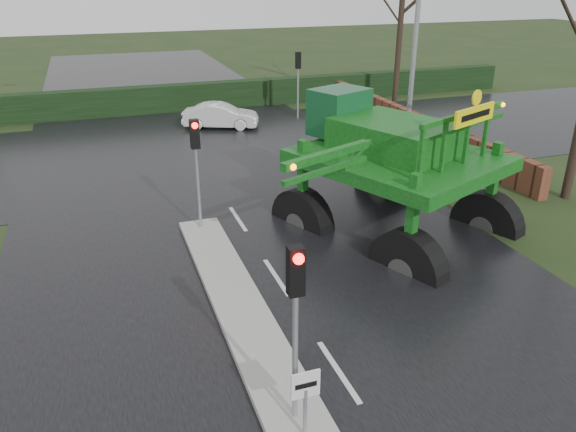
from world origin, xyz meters
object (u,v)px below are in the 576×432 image
object	(u,v)px
keep_left_sign	(305,394)
crop_sprayer	(408,172)
traffic_signal_far	(298,70)
white_sedan	(221,128)
traffic_signal_mid	(196,151)
traffic_signal_near	(296,299)
street_light_right	(411,10)

from	to	relation	value
keep_left_sign	crop_sprayer	xyz separation A→B (m)	(4.69, 5.01, 1.66)
keep_left_sign	traffic_signal_far	distance (m)	22.93
crop_sprayer	white_sedan	bearing A→B (deg)	71.49
traffic_signal_mid	traffic_signal_far	bearing A→B (deg)	58.07
traffic_signal_near	crop_sprayer	xyz separation A→B (m)	(4.69, 4.52, 0.13)
traffic_signal_near	white_sedan	distance (m)	20.89
traffic_signal_near	street_light_right	xyz separation A→B (m)	(9.49, 13.01, 3.40)
keep_left_sign	street_light_right	distance (m)	17.23
traffic_signal_mid	traffic_signal_far	size ratio (longest dim) A/B	1.00
traffic_signal_far	white_sedan	world-z (taller)	traffic_signal_far
keep_left_sign	traffic_signal_far	bearing A→B (deg)	70.07
keep_left_sign	traffic_signal_near	world-z (taller)	traffic_signal_near
street_light_right	traffic_signal_near	bearing A→B (deg)	-126.13
street_light_right	crop_sprayer	distance (m)	10.29
keep_left_sign	crop_sprayer	world-z (taller)	crop_sprayer
traffic_signal_near	street_light_right	world-z (taller)	street_light_right
street_light_right	white_sedan	size ratio (longest dim) A/B	2.65
keep_left_sign	traffic_signal_far	size ratio (longest dim) A/B	0.38
traffic_signal_near	traffic_signal_far	distance (m)	22.42
keep_left_sign	white_sedan	world-z (taller)	keep_left_sign
traffic_signal_near	white_sedan	world-z (taller)	traffic_signal_near
keep_left_sign	traffic_signal_far	xyz separation A→B (m)	(7.80, 21.51, 1.53)
traffic_signal_near	traffic_signal_far	world-z (taller)	same
keep_left_sign	crop_sprayer	bearing A→B (deg)	46.90
traffic_signal_mid	crop_sprayer	distance (m)	6.15
traffic_signal_far	street_light_right	size ratio (longest dim) A/B	0.35
traffic_signal_mid	white_sedan	bearing A→B (deg)	74.11
traffic_signal_far	crop_sprayer	bearing A→B (deg)	79.31
traffic_signal_near	white_sedan	bearing A→B (deg)	80.56
white_sedan	crop_sprayer	bearing A→B (deg)	-153.45
traffic_signal_mid	crop_sprayer	xyz separation A→B (m)	(4.69, -3.98, 0.13)
crop_sprayer	white_sedan	distance (m)	16.22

